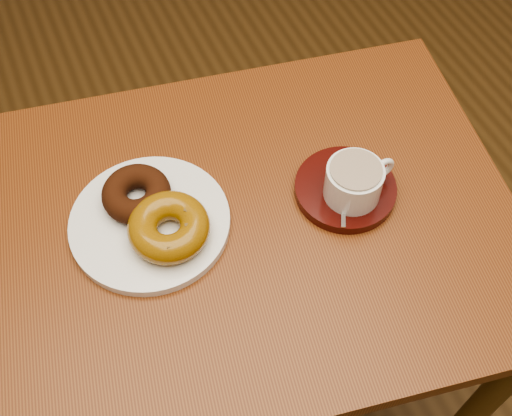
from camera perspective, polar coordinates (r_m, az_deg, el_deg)
name	(u,v)px	position (r m, az deg, el deg)	size (l,w,h in m)	color
cafe_table	(245,261)	(1.04, -1.01, -4.71)	(0.89, 0.73, 0.75)	brown
donut_plate	(150,222)	(0.94, -9.41, -1.27)	(0.23, 0.23, 0.01)	white
donut_cinnamon	(136,194)	(0.94, -10.58, 1.25)	(0.10, 0.10, 0.04)	#36180A
donut_caramel	(169,227)	(0.89, -7.76, -1.70)	(0.12, 0.12, 0.04)	#8B5C0F
saucer	(345,189)	(0.96, 7.93, 1.69)	(0.15, 0.15, 0.02)	#350A07
coffee_cup	(355,181)	(0.93, 8.76, 2.39)	(0.11, 0.08, 0.06)	white
teaspoon	(344,182)	(0.96, 7.79, 2.28)	(0.06, 0.10, 0.01)	silver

